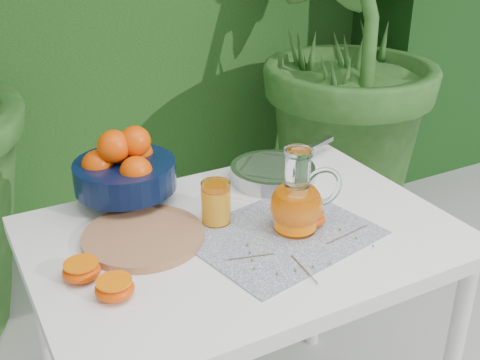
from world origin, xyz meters
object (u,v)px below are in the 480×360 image
cutting_board (143,237)px  saute_pan (273,172)px  white_table (244,260)px  fruit_bowl (124,169)px  juice_pitcher (297,202)px

cutting_board → saute_pan: (0.44, 0.13, 0.02)m
white_table → saute_pan: 0.32m
fruit_bowl → saute_pan: (0.41, -0.07, -0.07)m
juice_pitcher → saute_pan: bearing=70.1°
cutting_board → saute_pan: saute_pan is taller
white_table → fruit_bowl: size_ratio=3.31×
white_table → fruit_bowl: 0.39m
saute_pan → white_table: bearing=-134.8°
cutting_board → fruit_bowl: 0.22m
white_table → saute_pan: (0.21, 0.21, 0.11)m
white_table → cutting_board: 0.26m
fruit_bowl → saute_pan: 0.42m
saute_pan → cutting_board: bearing=-163.1°
white_table → juice_pitcher: 0.20m
white_table → juice_pitcher: (0.11, -0.05, 0.16)m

